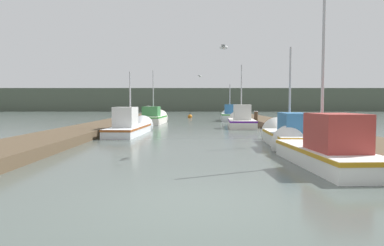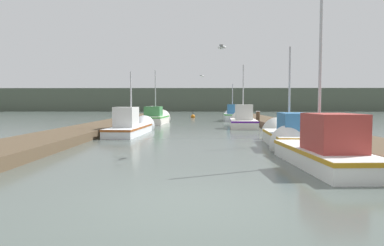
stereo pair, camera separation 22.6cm
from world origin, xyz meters
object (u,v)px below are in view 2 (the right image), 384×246
(fishing_boat_0, at_px, (317,148))
(fishing_boat_3, at_px, (243,121))
(mooring_piling_1, at_px, (155,114))
(fishing_boat_1, at_px, (288,135))
(mooring_piling_2, at_px, (258,118))
(seagull_lead, at_px, (222,47))
(mooring_piling_0, at_px, (152,113))
(fishing_boat_5, at_px, (232,116))
(fishing_boat_4, at_px, (156,118))
(seagull_1, at_px, (202,76))
(fishing_boat_2, at_px, (133,126))
(channel_buoy, at_px, (193,116))

(fishing_boat_0, xyz_separation_m, fishing_boat_3, (-0.08, 14.66, -0.02))
(mooring_piling_1, bearing_deg, fishing_boat_3, -59.16)
(fishing_boat_1, bearing_deg, mooring_piling_1, 112.65)
(fishing_boat_3, xyz_separation_m, mooring_piling_2, (1.24, 0.97, 0.13))
(fishing_boat_0, height_order, mooring_piling_2, fishing_boat_0)
(seagull_lead, bearing_deg, mooring_piling_0, 22.61)
(fishing_boat_1, relative_size, fishing_boat_5, 1.05)
(fishing_boat_1, relative_size, fishing_boat_4, 0.95)
(fishing_boat_0, height_order, fishing_boat_3, fishing_boat_0)
(fishing_boat_4, bearing_deg, mooring_piling_2, -16.18)
(seagull_1, bearing_deg, fishing_boat_0, 41.20)
(fishing_boat_2, distance_m, seagull_1, 9.78)
(seagull_lead, bearing_deg, fishing_boat_0, -123.19)
(fishing_boat_2, distance_m, seagull_lead, 8.73)
(fishing_boat_1, height_order, fishing_boat_4, fishing_boat_4)
(channel_buoy, height_order, seagull_1, seagull_1)
(mooring_piling_1, height_order, mooring_piling_2, mooring_piling_2)
(mooring_piling_2, bearing_deg, channel_buoy, 110.02)
(seagull_lead, distance_m, seagull_1, 15.23)
(fishing_boat_1, bearing_deg, mooring_piling_0, 114.93)
(fishing_boat_3, height_order, fishing_boat_5, fishing_boat_3)
(mooring_piling_2, relative_size, seagull_lead, 1.92)
(fishing_boat_4, bearing_deg, fishing_boat_3, -26.39)
(fishing_boat_1, bearing_deg, fishing_boat_5, 94.27)
(mooring_piling_2, bearing_deg, fishing_boat_2, -140.73)
(fishing_boat_4, relative_size, mooring_piling_0, 3.83)
(fishing_boat_3, distance_m, mooring_piling_0, 12.94)
(fishing_boat_4, xyz_separation_m, mooring_piling_1, (-1.20, 9.04, 0.04))
(fishing_boat_3, relative_size, mooring_piling_0, 4.13)
(channel_buoy, distance_m, seagull_1, 12.17)
(fishing_boat_0, height_order, seagull_1, fishing_boat_0)
(fishing_boat_1, bearing_deg, seagull_1, 107.03)
(fishing_boat_3, bearing_deg, channel_buoy, 108.80)
(fishing_boat_0, xyz_separation_m, fishing_boat_5, (0.06, 22.97, 0.04))
(fishing_boat_3, relative_size, fishing_boat_4, 1.08)
(channel_buoy, distance_m, seagull_lead, 27.06)
(fishing_boat_5, relative_size, mooring_piling_0, 3.46)
(fishing_boat_1, xyz_separation_m, fishing_boat_3, (-0.40, 10.39, 0.01))
(fishing_boat_5, height_order, channel_buoy, fishing_boat_5)
(mooring_piling_2, xyz_separation_m, seagull_lead, (-3.61, -13.39, 2.97))
(fishing_boat_1, xyz_separation_m, mooring_piling_0, (-8.16, 20.74, 0.29))
(fishing_boat_2, height_order, seagull_lead, seagull_lead)
(fishing_boat_3, distance_m, seagull_1, 5.17)
(mooring_piling_1, distance_m, mooring_piling_2, 14.94)
(fishing_boat_2, relative_size, seagull_1, 11.67)
(fishing_boat_3, distance_m, mooring_piling_2, 1.58)
(fishing_boat_0, xyz_separation_m, mooring_piling_0, (-7.83, 25.01, 0.25))
(mooring_piling_2, bearing_deg, mooring_piling_0, 133.82)
(fishing_boat_4, height_order, seagull_lead, fishing_boat_4)
(fishing_boat_0, height_order, fishing_boat_1, fishing_boat_0)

